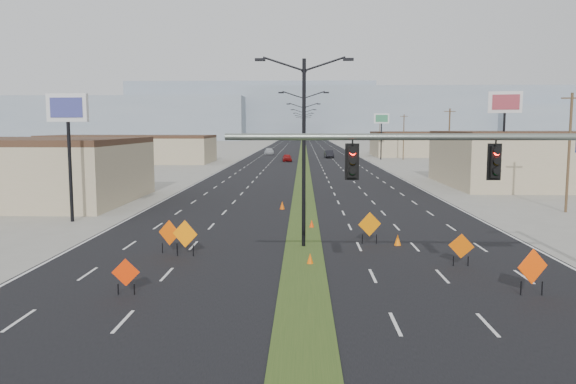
{
  "coord_description": "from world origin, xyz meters",
  "views": [
    {
      "loc": [
        -0.04,
        -17.84,
        6.43
      ],
      "look_at": [
        -0.79,
        10.15,
        3.2
      ],
      "focal_mm": 35.0,
      "sensor_mm": 36.0,
      "label": 1
    }
  ],
  "objects_px": {
    "streetlight_5": "(303,131)",
    "construction_sign_2": "(185,235)",
    "construction_sign_0": "(126,274)",
    "car_far": "(269,151)",
    "signal_mast": "(548,174)",
    "construction_sign_4": "(533,268)",
    "construction_sign_1": "(169,234)",
    "streetlight_2": "(303,134)",
    "cone_0": "(310,259)",
    "construction_sign_5": "(461,247)",
    "pole_sign_east_near": "(505,109)",
    "construction_sign_3": "(370,225)",
    "streetlight_0": "(304,147)",
    "streetlight_3": "(303,132)",
    "cone_3": "(282,205)",
    "streetlight_6": "(303,130)",
    "pole_sign_west": "(68,118)",
    "car_mid": "(329,154)",
    "cone_2": "(312,224)",
    "cone_1": "(398,240)",
    "streetlight_1": "(304,137)",
    "streetlight_4": "(303,131)",
    "car_left": "(287,158)",
    "pole_sign_east_far": "(382,122)"
  },
  "relations": [
    {
      "from": "streetlight_6",
      "to": "pole_sign_west",
      "type": "relative_size",
      "value": 1.15
    },
    {
      "from": "signal_mast",
      "to": "construction_sign_4",
      "type": "relative_size",
      "value": 8.86
    },
    {
      "from": "cone_0",
      "to": "cone_3",
      "type": "bearing_deg",
      "value": 96.35
    },
    {
      "from": "construction_sign_4",
      "to": "cone_1",
      "type": "height_order",
      "value": "construction_sign_4"
    },
    {
      "from": "pole_sign_east_near",
      "to": "streetlight_2",
      "type": "bearing_deg",
      "value": 142.63
    },
    {
      "from": "construction_sign_5",
      "to": "cone_1",
      "type": "height_order",
      "value": "construction_sign_5"
    },
    {
      "from": "construction_sign_0",
      "to": "construction_sign_5",
      "type": "height_order",
      "value": "construction_sign_5"
    },
    {
      "from": "streetlight_0",
      "to": "cone_3",
      "type": "xyz_separation_m",
      "value": [
        -1.67,
        13.88,
        -5.09
      ]
    },
    {
      "from": "streetlight_5",
      "to": "construction_sign_2",
      "type": "bearing_deg",
      "value": -92.38
    },
    {
      "from": "streetlight_0",
      "to": "streetlight_5",
      "type": "height_order",
      "value": "same"
    },
    {
      "from": "streetlight_6",
      "to": "car_mid",
      "type": "relative_size",
      "value": 2.07
    },
    {
      "from": "streetlight_6",
      "to": "pole_sign_east_far",
      "type": "height_order",
      "value": "streetlight_6"
    },
    {
      "from": "streetlight_0",
      "to": "cone_3",
      "type": "relative_size",
      "value": 15.21
    },
    {
      "from": "car_mid",
      "to": "pole_sign_east_near",
      "type": "distance_m",
      "value": 62.74
    },
    {
      "from": "streetlight_4",
      "to": "construction_sign_1",
      "type": "height_order",
      "value": "streetlight_4"
    },
    {
      "from": "construction_sign_1",
      "to": "streetlight_2",
      "type": "bearing_deg",
      "value": 106.37
    },
    {
      "from": "car_far",
      "to": "cone_2",
      "type": "bearing_deg",
      "value": -87.28
    },
    {
      "from": "streetlight_2",
      "to": "streetlight_6",
      "type": "distance_m",
      "value": 112.0
    },
    {
      "from": "car_left",
      "to": "streetlight_3",
      "type": "bearing_deg",
      "value": 63.65
    },
    {
      "from": "cone_0",
      "to": "construction_sign_3",
      "type": "bearing_deg",
      "value": 54.69
    },
    {
      "from": "construction_sign_2",
      "to": "construction_sign_5",
      "type": "xyz_separation_m",
      "value": [
        13.23,
        -1.69,
        -0.18
      ]
    },
    {
      "from": "construction_sign_3",
      "to": "cone_3",
      "type": "height_order",
      "value": "construction_sign_3"
    },
    {
      "from": "construction_sign_2",
      "to": "cone_3",
      "type": "height_order",
      "value": "construction_sign_2"
    },
    {
      "from": "construction_sign_2",
      "to": "pole_sign_east_near",
      "type": "bearing_deg",
      "value": 67.11
    },
    {
      "from": "streetlight_4",
      "to": "car_left",
      "type": "height_order",
      "value": "streetlight_4"
    },
    {
      "from": "streetlight_1",
      "to": "car_mid",
      "type": "bearing_deg",
      "value": 84.92
    },
    {
      "from": "streetlight_5",
      "to": "streetlight_6",
      "type": "height_order",
      "value": "same"
    },
    {
      "from": "car_mid",
      "to": "cone_2",
      "type": "height_order",
      "value": "car_mid"
    },
    {
      "from": "construction_sign_4",
      "to": "pole_sign_east_near",
      "type": "relative_size",
      "value": 0.18
    },
    {
      "from": "streetlight_6",
      "to": "construction_sign_3",
      "type": "distance_m",
      "value": 167.32
    },
    {
      "from": "construction_sign_0",
      "to": "car_far",
      "type": "bearing_deg",
      "value": 88.1
    },
    {
      "from": "streetlight_5",
      "to": "streetlight_6",
      "type": "xyz_separation_m",
      "value": [
        0.0,
        28.0,
        0.0
      ]
    },
    {
      "from": "cone_1",
      "to": "construction_sign_4",
      "type": "bearing_deg",
      "value": -68.45
    },
    {
      "from": "streetlight_0",
      "to": "cone_2",
      "type": "distance_m",
      "value": 7.75
    },
    {
      "from": "construction_sign_2",
      "to": "cone_0",
      "type": "bearing_deg",
      "value": 4.03
    },
    {
      "from": "construction_sign_1",
      "to": "pole_sign_west",
      "type": "height_order",
      "value": "pole_sign_west"
    },
    {
      "from": "construction_sign_1",
      "to": "cone_2",
      "type": "bearing_deg",
      "value": 68.92
    },
    {
      "from": "cone_1",
      "to": "construction_sign_3",
      "type": "bearing_deg",
      "value": 167.01
    },
    {
      "from": "streetlight_3",
      "to": "construction_sign_4",
      "type": "relative_size",
      "value": 5.45
    },
    {
      "from": "car_left",
      "to": "car_mid",
      "type": "height_order",
      "value": "car_mid"
    },
    {
      "from": "streetlight_5",
      "to": "car_left",
      "type": "relative_size",
      "value": 2.41
    },
    {
      "from": "streetlight_6",
      "to": "car_left",
      "type": "height_order",
      "value": "streetlight_6"
    },
    {
      "from": "streetlight_1",
      "to": "streetlight_4",
      "type": "distance_m",
      "value": 84.0
    },
    {
      "from": "construction_sign_5",
      "to": "streetlight_3",
      "type": "bearing_deg",
      "value": 118.68
    },
    {
      "from": "construction_sign_0",
      "to": "construction_sign_4",
      "type": "relative_size",
      "value": 0.78
    },
    {
      "from": "car_far",
      "to": "construction_sign_4",
      "type": "height_order",
      "value": "construction_sign_4"
    },
    {
      "from": "streetlight_2",
      "to": "construction_sign_1",
      "type": "relative_size",
      "value": 5.78
    },
    {
      "from": "construction_sign_3",
      "to": "streetlight_0",
      "type": "bearing_deg",
      "value": 174.33
    },
    {
      "from": "cone_3",
      "to": "pole_sign_east_far",
      "type": "distance_m",
      "value": 71.61
    },
    {
      "from": "construction_sign_4",
      "to": "construction_sign_5",
      "type": "bearing_deg",
      "value": 87.77
    }
  ]
}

